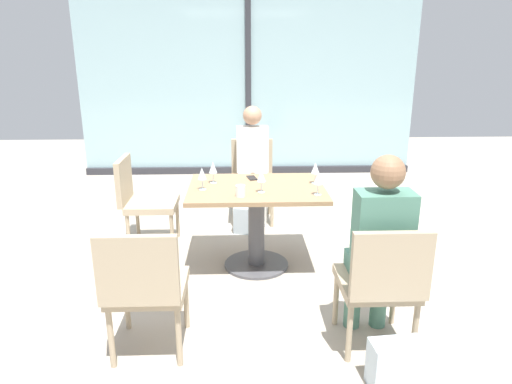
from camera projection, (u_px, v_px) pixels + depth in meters
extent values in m
plane|color=#A89E8E|center=(256.00, 265.00, 4.09)|extent=(12.00, 12.00, 0.00)
cube|color=#95B7BC|center=(248.00, 83.00, 6.74)|extent=(4.91, 0.03, 2.70)
cube|color=#2D2D33|center=(248.00, 83.00, 6.71)|extent=(0.08, 0.06, 2.70)
cube|color=#2D2D33|center=(249.00, 170.00, 7.10)|extent=(4.91, 0.10, 0.10)
cube|color=#997551|center=(256.00, 189.00, 3.88)|extent=(1.13, 0.84, 0.04)
cylinder|color=#4C4C51|center=(256.00, 229.00, 3.98)|extent=(0.14, 0.14, 0.69)
cylinder|color=#4C4C51|center=(256.00, 264.00, 4.08)|extent=(0.56, 0.56, 0.02)
cube|color=tan|center=(253.00, 184.00, 5.03)|extent=(0.46, 0.46, 0.06)
cube|color=tan|center=(252.00, 157.00, 5.20)|extent=(0.46, 0.05, 0.42)
cylinder|color=tan|center=(234.00, 210.00, 4.90)|extent=(0.04, 0.04, 0.39)
cylinder|color=tan|center=(272.00, 209.00, 4.92)|extent=(0.04, 0.04, 0.39)
cylinder|color=tan|center=(235.00, 198.00, 5.29)|extent=(0.04, 0.04, 0.39)
cylinder|color=tan|center=(270.00, 198.00, 5.30)|extent=(0.04, 0.04, 0.39)
cube|color=tan|center=(376.00, 283.00, 2.92)|extent=(0.46, 0.46, 0.06)
cube|color=tan|center=(391.00, 267.00, 2.61)|extent=(0.46, 0.05, 0.42)
cylinder|color=tan|center=(394.00, 298.00, 3.18)|extent=(0.04, 0.04, 0.39)
cylinder|color=tan|center=(336.00, 299.00, 3.17)|extent=(0.04, 0.04, 0.39)
cylinder|color=tan|center=(415.00, 332.00, 2.80)|extent=(0.04, 0.04, 0.39)
cylinder|color=tan|center=(349.00, 333.00, 2.79)|extent=(0.04, 0.04, 0.39)
cube|color=tan|center=(149.00, 287.00, 2.87)|extent=(0.46, 0.46, 0.06)
cube|color=tan|center=(137.00, 271.00, 2.56)|extent=(0.46, 0.05, 0.42)
cylinder|color=tan|center=(186.00, 302.00, 3.13)|extent=(0.04, 0.04, 0.39)
cylinder|color=tan|center=(127.00, 303.00, 3.12)|extent=(0.04, 0.04, 0.39)
cylinder|color=tan|center=(179.00, 337.00, 2.75)|extent=(0.04, 0.04, 0.39)
cylinder|color=tan|center=(111.00, 339.00, 2.74)|extent=(0.04, 0.04, 0.39)
cube|color=tan|center=(153.00, 204.00, 4.39)|extent=(0.46, 0.46, 0.06)
cube|color=tan|center=(124.00, 180.00, 4.31)|extent=(0.05, 0.46, 0.42)
cylinder|color=tan|center=(172.00, 234.00, 4.27)|extent=(0.04, 0.04, 0.39)
cylinder|color=tan|center=(178.00, 219.00, 4.65)|extent=(0.04, 0.04, 0.39)
cylinder|color=tan|center=(128.00, 235.00, 4.26)|extent=(0.04, 0.04, 0.39)
cylinder|color=tan|center=(138.00, 219.00, 4.64)|extent=(0.04, 0.04, 0.39)
cylinder|color=silver|center=(245.00, 206.00, 4.92)|extent=(0.11, 0.11, 0.45)
cube|color=silver|center=(244.00, 179.00, 4.93)|extent=(0.13, 0.32, 0.11)
cylinder|color=silver|center=(262.00, 206.00, 4.93)|extent=(0.11, 0.11, 0.45)
cube|color=silver|center=(261.00, 179.00, 4.94)|extent=(0.13, 0.32, 0.11)
cube|color=silver|center=(252.00, 149.00, 4.97)|extent=(0.34, 0.20, 0.48)
sphere|color=tan|center=(252.00, 115.00, 4.86)|extent=(0.20, 0.20, 0.20)
cylinder|color=#4C7F6B|center=(379.00, 296.00, 3.15)|extent=(0.11, 0.11, 0.45)
cube|color=#4C7F6B|center=(387.00, 265.00, 2.97)|extent=(0.13, 0.32, 0.11)
cylinder|color=#4C7F6B|center=(353.00, 297.00, 3.14)|extent=(0.11, 0.11, 0.45)
cube|color=#4C7F6B|center=(359.00, 266.00, 2.96)|extent=(0.13, 0.32, 0.11)
cube|color=#4C7F6B|center=(383.00, 230.00, 2.75)|extent=(0.34, 0.20, 0.48)
sphere|color=#936B4C|center=(388.00, 172.00, 2.65)|extent=(0.20, 0.20, 0.20)
cylinder|color=silver|center=(203.00, 189.00, 3.78)|extent=(0.06, 0.06, 0.00)
cylinder|color=silver|center=(202.00, 184.00, 3.77)|extent=(0.01, 0.01, 0.08)
cone|color=silver|center=(202.00, 173.00, 3.74)|extent=(0.07, 0.07, 0.09)
cylinder|color=silver|center=(213.00, 183.00, 3.97)|extent=(0.06, 0.06, 0.00)
cylinder|color=silver|center=(213.00, 178.00, 3.96)|extent=(0.01, 0.01, 0.08)
cone|color=silver|center=(213.00, 167.00, 3.93)|extent=(0.07, 0.07, 0.09)
cylinder|color=silver|center=(315.00, 183.00, 3.96)|extent=(0.06, 0.06, 0.00)
cylinder|color=silver|center=(315.00, 178.00, 3.94)|extent=(0.01, 0.01, 0.08)
cone|color=silver|center=(315.00, 168.00, 3.92)|extent=(0.07, 0.07, 0.09)
cylinder|color=silver|center=(318.00, 195.00, 3.65)|extent=(0.06, 0.06, 0.00)
cylinder|color=silver|center=(318.00, 189.00, 3.64)|extent=(0.01, 0.01, 0.08)
cone|color=silver|center=(318.00, 178.00, 3.61)|extent=(0.07, 0.07, 0.09)
cylinder|color=silver|center=(261.00, 192.00, 3.72)|extent=(0.06, 0.06, 0.00)
cylinder|color=silver|center=(261.00, 187.00, 3.70)|extent=(0.01, 0.01, 0.08)
cone|color=silver|center=(261.00, 176.00, 3.68)|extent=(0.07, 0.07, 0.09)
cylinder|color=white|center=(240.00, 191.00, 3.60)|extent=(0.08, 0.08, 0.09)
cube|color=black|center=(252.00, 178.00, 4.11)|extent=(0.10, 0.16, 0.01)
cube|color=silver|center=(249.00, 220.00, 4.78)|extent=(0.32, 0.21, 0.28)
cube|color=silver|center=(396.00, 364.00, 2.60)|extent=(0.31, 0.19, 0.28)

